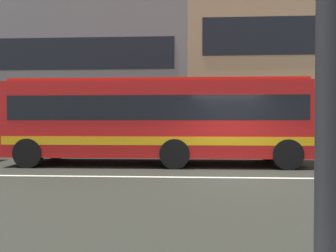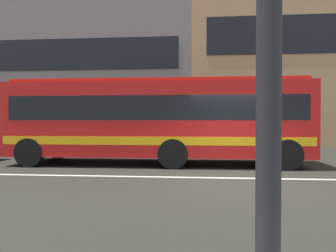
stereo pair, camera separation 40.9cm
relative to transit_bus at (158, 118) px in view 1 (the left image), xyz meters
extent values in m
plane|color=#272821|center=(2.50, -2.67, -1.69)|extent=(160.00, 160.00, 0.00)
cube|color=silver|center=(2.50, -2.67, -1.69)|extent=(60.00, 0.16, 0.01)
cube|color=gray|center=(-8.96, 13.21, 3.36)|extent=(20.31, 10.89, 10.10)
cube|color=black|center=(-8.96, 7.74, 4.17)|extent=(18.69, 0.04, 2.02)
cube|color=tan|center=(12.68, 13.21, 4.18)|extent=(22.98, 10.89, 11.75)
cube|color=red|center=(0.00, 0.00, -0.04)|extent=(10.67, 2.54, 2.59)
cube|color=black|center=(0.00, 0.00, 0.34)|extent=(10.03, 2.56, 0.83)
cube|color=#EDAB14|center=(0.00, 0.00, -0.76)|extent=(10.45, 2.56, 0.28)
cube|color=red|center=(0.00, 0.00, 1.31)|extent=(10.24, 2.13, 0.12)
cube|color=black|center=(-5.34, -0.01, 0.34)|extent=(0.03, 2.12, 0.91)
cylinder|color=black|center=(-4.33, -1.17, -1.19)|extent=(1.00, 0.28, 1.00)
cylinder|color=black|center=(-4.33, 1.16, -1.19)|extent=(1.00, 0.28, 1.00)
cylinder|color=black|center=(0.65, -1.16, -1.19)|extent=(1.00, 0.28, 1.00)
cylinder|color=black|center=(0.65, 1.16, -1.19)|extent=(1.00, 0.28, 1.00)
cylinder|color=black|center=(4.33, -1.16, -1.19)|extent=(1.00, 0.28, 1.00)
cylinder|color=black|center=(4.33, 1.17, -1.19)|extent=(1.00, 0.28, 1.00)
cylinder|color=black|center=(1.76, -9.50, 0.40)|extent=(0.14, 0.14, 3.88)
camera|label=1|loc=(0.94, -11.28, -0.09)|focal=32.64mm
camera|label=2|loc=(1.34, -11.26, -0.09)|focal=32.64mm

